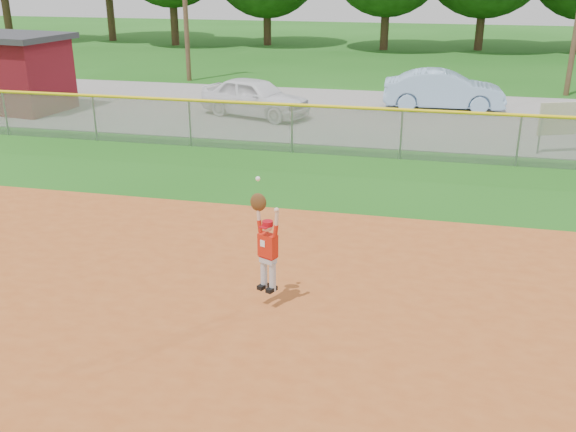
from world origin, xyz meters
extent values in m
plane|color=#1B5713|center=(0.00, 0.00, 0.00)|extent=(120.00, 120.00, 0.00)
cube|color=#A64D1E|center=(0.00, -3.00, 0.02)|extent=(24.00, 16.00, 0.04)
cube|color=gray|center=(0.00, 16.00, 0.01)|extent=(44.00, 10.00, 0.03)
imported|color=white|center=(-2.48, 14.66, 0.77)|extent=(4.65, 3.03, 1.47)
imported|color=#9ABFE6|center=(4.56, 17.48, 0.81)|extent=(4.81, 1.90, 1.56)
cube|color=#5C0D15|center=(-11.97, 13.69, 1.38)|extent=(3.90, 3.16, 2.77)
cube|color=#333338|center=(-11.97, 13.69, 2.88)|extent=(4.41, 3.66, 0.22)
cylinder|color=gray|center=(7.45, 11.45, 0.60)|extent=(0.06, 0.06, 1.20)
cube|color=beige|center=(8.19, 11.75, 1.10)|extent=(1.69, 0.73, 1.00)
cube|color=gray|center=(0.00, 10.00, 0.75)|extent=(40.00, 0.03, 1.50)
cylinder|color=yellow|center=(0.00, 10.00, 1.50)|extent=(40.00, 0.10, 0.10)
cylinder|color=gray|center=(-10.00, 10.00, 0.75)|extent=(0.06, 0.06, 1.50)
cylinder|color=gray|center=(-6.67, 10.00, 0.75)|extent=(0.06, 0.06, 1.50)
cylinder|color=gray|center=(-3.33, 10.00, 0.75)|extent=(0.06, 0.06, 1.50)
cylinder|color=gray|center=(0.00, 10.00, 0.75)|extent=(0.06, 0.06, 1.50)
cylinder|color=gray|center=(3.33, 10.00, 0.75)|extent=(0.06, 0.06, 1.50)
cylinder|color=gray|center=(6.67, 10.00, 0.75)|extent=(0.06, 0.06, 1.50)
cylinder|color=#422D1C|center=(-27.25, 35.02, 2.93)|extent=(0.56, 0.56, 5.87)
cylinder|color=#422D1C|center=(-14.62, 36.53, 2.22)|extent=(0.56, 0.56, 4.43)
cylinder|color=#422D1C|center=(-8.07, 38.17, 2.05)|extent=(0.56, 0.56, 4.11)
cylinder|color=#422D1C|center=(0.53, 37.14, 2.32)|extent=(0.56, 0.56, 4.64)
cylinder|color=#422D1C|center=(6.92, 38.34, 2.44)|extent=(0.56, 0.56, 4.89)
cylinder|color=silver|center=(1.63, 0.44, 0.60)|extent=(0.15, 0.15, 0.52)
cylinder|color=silver|center=(1.80, 0.36, 0.60)|extent=(0.15, 0.15, 0.52)
cube|color=black|center=(1.62, 0.41, 0.38)|extent=(0.18, 0.23, 0.07)
cube|color=black|center=(1.79, 0.33, 0.38)|extent=(0.18, 0.23, 0.07)
cube|color=silver|center=(1.72, 0.40, 0.90)|extent=(0.31, 0.24, 0.10)
cube|color=maroon|center=(1.72, 0.40, 0.96)|extent=(0.32, 0.26, 0.04)
cube|color=red|center=(1.72, 0.40, 1.15)|extent=(0.35, 0.28, 0.39)
cube|color=white|center=(1.64, 0.33, 1.21)|extent=(0.09, 0.04, 0.11)
sphere|color=beige|center=(1.72, 0.40, 1.49)|extent=(0.23, 0.23, 0.18)
cylinder|color=#AB0A14|center=(1.72, 0.40, 1.54)|extent=(0.24, 0.24, 0.08)
cube|color=#AB0A14|center=(1.68, 0.31, 1.51)|extent=(0.17, 0.15, 0.02)
cylinder|color=red|center=(1.57, 0.47, 1.45)|extent=(0.12, 0.11, 0.22)
cylinder|color=beige|center=(1.55, 0.47, 1.67)|extent=(0.10, 0.09, 0.23)
ellipsoid|color=#4C2D14|center=(1.55, 0.47, 1.87)|extent=(0.30, 0.22, 0.31)
sphere|color=white|center=(1.55, 0.47, 2.27)|extent=(0.10, 0.10, 0.08)
cylinder|color=red|center=(1.87, 0.33, 1.45)|extent=(0.12, 0.11, 0.22)
cylinder|color=beige|center=(1.89, 0.32, 1.67)|extent=(0.10, 0.09, 0.23)
sphere|color=beige|center=(1.89, 0.32, 1.82)|extent=(0.11, 0.11, 0.08)
camera|label=1|loc=(4.18, -8.93, 5.44)|focal=40.00mm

